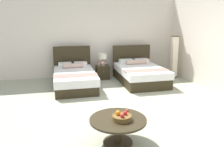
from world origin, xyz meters
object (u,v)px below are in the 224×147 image
(bed_near_window, at_px, (75,77))
(table_lamp, at_px, (102,58))
(vase, at_px, (99,64))
(coffee_table, at_px, (118,124))
(floor_lamp_corner, at_px, (174,57))
(bed_near_corner, at_px, (140,73))
(nightstand, at_px, (103,72))
(fruit_bowl, at_px, (122,117))
(loose_apple, at_px, (127,111))

(bed_near_window, xyz_separation_m, table_lamp, (1.02, 0.71, 0.44))
(vase, bearing_deg, coffee_table, -95.51)
(floor_lamp_corner, bearing_deg, vase, 172.79)
(bed_near_window, xyz_separation_m, bed_near_corner, (2.14, -0.01, 0.02))
(nightstand, relative_size, floor_lamp_corner, 0.31)
(vase, relative_size, floor_lamp_corner, 0.12)
(coffee_table, bearing_deg, floor_lamp_corner, 51.57)
(floor_lamp_corner, bearing_deg, fruit_bowl, -127.57)
(table_lamp, xyz_separation_m, fruit_bowl, (-0.49, -4.28, -0.22))
(coffee_table, height_order, loose_apple, loose_apple)
(bed_near_window, bearing_deg, floor_lamp_corner, 5.18)
(nightstand, distance_m, floor_lamp_corner, 2.58)
(bed_near_window, height_order, fruit_bowl, bed_near_window)
(loose_apple, bearing_deg, bed_near_corner, 66.53)
(bed_near_corner, height_order, table_lamp, bed_near_corner)
(vase, distance_m, fruit_bowl, 4.23)
(fruit_bowl, height_order, loose_apple, fruit_bowl)
(loose_apple, distance_m, floor_lamp_corner, 4.61)
(loose_apple, bearing_deg, bed_near_window, 101.93)
(fruit_bowl, distance_m, loose_apple, 0.30)
(bed_near_window, relative_size, bed_near_corner, 1.05)
(coffee_table, bearing_deg, fruit_bowl, -50.29)
(bed_near_window, xyz_separation_m, floor_lamp_corner, (3.52, 0.32, 0.45))
(fruit_bowl, bearing_deg, floor_lamp_corner, 52.43)
(fruit_bowl, bearing_deg, coffee_table, 129.71)
(bed_near_corner, distance_m, floor_lamp_corner, 1.49)
(table_lamp, height_order, fruit_bowl, table_lamp)
(bed_near_corner, xyz_separation_m, floor_lamp_corner, (1.38, 0.33, 0.44))
(bed_near_window, xyz_separation_m, fruit_bowl, (0.53, -3.56, 0.22))
(bed_near_window, relative_size, floor_lamp_corner, 1.45)
(loose_apple, height_order, floor_lamp_corner, floor_lamp_corner)
(loose_apple, relative_size, floor_lamp_corner, 0.05)
(bed_near_window, distance_m, loose_apple, 3.39)
(vase, relative_size, fruit_bowl, 0.53)
(bed_near_corner, distance_m, nightstand, 1.32)
(vase, height_order, loose_apple, vase)
(nightstand, xyz_separation_m, floor_lamp_corner, (2.50, -0.37, 0.50))
(bed_near_corner, height_order, nightstand, bed_near_corner)
(vase, xyz_separation_m, fruit_bowl, (-0.35, -4.22, -0.05))
(table_lamp, height_order, loose_apple, table_lamp)
(coffee_table, height_order, fruit_bowl, fruit_bowl)
(fruit_bowl, bearing_deg, bed_near_window, 98.52)
(floor_lamp_corner, bearing_deg, coffee_table, -128.43)
(nightstand, xyz_separation_m, table_lamp, (0.00, 0.02, 0.49))
(bed_near_corner, xyz_separation_m, nightstand, (-1.11, 0.70, -0.07))
(table_lamp, relative_size, coffee_table, 0.43)
(bed_near_corner, xyz_separation_m, table_lamp, (-1.11, 0.72, 0.42))
(table_lamp, bearing_deg, bed_near_corner, -32.86)
(floor_lamp_corner, bearing_deg, bed_near_window, -174.82)
(table_lamp, height_order, coffee_table, table_lamp)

